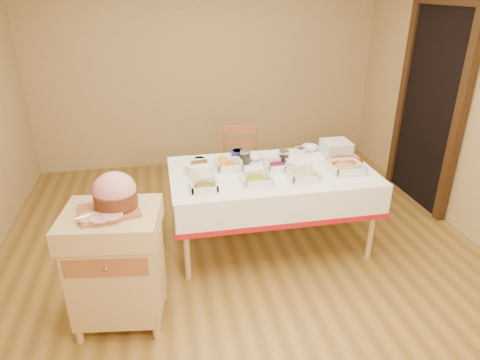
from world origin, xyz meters
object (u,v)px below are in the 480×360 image
object	(u,v)px
plate_stack	(336,148)
brass_platter	(345,162)
butcher_cart	(117,261)
dining_chair	(239,168)
ham_on_board	(114,194)
mustard_bottle	(223,164)
preserve_jar_right	(284,158)
dining_table	(271,186)
bread_basket	(199,168)
preserve_jar_left	(245,158)

from	to	relation	value
plate_stack	brass_platter	size ratio (longest dim) A/B	0.74
butcher_cart	dining_chair	world-z (taller)	butcher_cart
butcher_cart	ham_on_board	bearing A→B (deg)	38.12
mustard_bottle	preserve_jar_right	bearing A→B (deg)	9.27
dining_table	ham_on_board	distance (m)	1.56
butcher_cart	brass_platter	bearing A→B (deg)	21.86
dining_table	bread_basket	bearing A→B (deg)	173.63
preserve_jar_left	preserve_jar_right	bearing A→B (deg)	-10.83
preserve_jar_left	bread_basket	distance (m)	0.46
dining_chair	dining_table	bearing A→B (deg)	-80.24
ham_on_board	brass_platter	world-z (taller)	ham_on_board
ham_on_board	bread_basket	bearing A→B (deg)	52.49
dining_table	dining_chair	bearing A→B (deg)	99.76
butcher_cart	preserve_jar_left	xyz separation A→B (m)	(1.13, 1.01, 0.30)
ham_on_board	preserve_jar_left	distance (m)	1.48
dining_table	brass_platter	distance (m)	0.73
dining_chair	ham_on_board	bearing A→B (deg)	-126.13
bread_basket	plate_stack	size ratio (longest dim) A/B	0.96
dining_table	preserve_jar_left	size ratio (longest dim) A/B	14.32
plate_stack	ham_on_board	bearing A→B (deg)	-152.89
dining_chair	preserve_jar_right	xyz separation A→B (m)	(0.29, -0.67, 0.36)
dining_chair	preserve_jar_left	xyz separation A→B (m)	(-0.06, -0.60, 0.36)
ham_on_board	plate_stack	xyz separation A→B (m)	(2.00, 1.03, -0.19)
dining_table	plate_stack	world-z (taller)	plate_stack
butcher_cart	plate_stack	xyz separation A→B (m)	(2.05, 1.06, 0.31)
dining_chair	mustard_bottle	size ratio (longest dim) A/B	4.81
dining_table	mustard_bottle	bearing A→B (deg)	174.64
ham_on_board	mustard_bottle	world-z (taller)	ham_on_board
plate_stack	dining_table	bearing A→B (deg)	-160.42
brass_platter	butcher_cart	bearing A→B (deg)	-158.14
ham_on_board	preserve_jar_left	bearing A→B (deg)	41.82
preserve_jar_left	brass_platter	size ratio (longest dim) A/B	0.37
preserve_jar_right	bread_basket	distance (m)	0.80
dining_chair	ham_on_board	world-z (taller)	ham_on_board
dining_chair	butcher_cart	bearing A→B (deg)	-126.53
preserve_jar_left	mustard_bottle	distance (m)	0.29
mustard_bottle	bread_basket	world-z (taller)	mustard_bottle
preserve_jar_right	plate_stack	xyz separation A→B (m)	(0.56, 0.12, 0.01)
dining_chair	bread_basket	world-z (taller)	dining_chair
butcher_cart	mustard_bottle	xyz separation A→B (m)	(0.89, 0.85, 0.33)
preserve_jar_left	mustard_bottle	size ratio (longest dim) A/B	0.68
bread_basket	brass_platter	distance (m)	1.35
preserve_jar_left	preserve_jar_right	world-z (taller)	preserve_jar_left
dining_table	preserve_jar_left	distance (m)	0.36
mustard_bottle	plate_stack	size ratio (longest dim) A/B	0.73
butcher_cart	dining_chair	distance (m)	2.00
mustard_bottle	plate_stack	world-z (taller)	mustard_bottle
butcher_cart	dining_chair	bearing A→B (deg)	53.47
preserve_jar_right	brass_platter	size ratio (longest dim) A/B	0.36
plate_stack	preserve_jar_right	bearing A→B (deg)	-168.27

